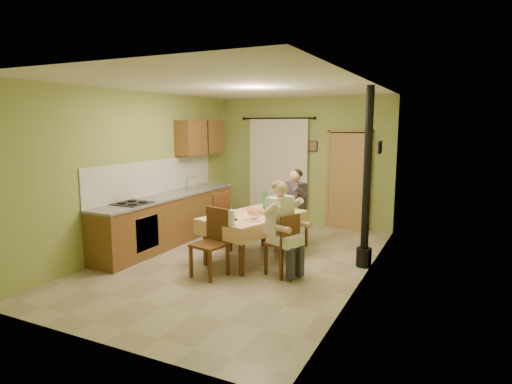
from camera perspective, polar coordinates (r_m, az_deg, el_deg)
The scene contains 17 objects.
floor at distance 7.14m, azimuth -2.18°, elevation -9.12°, with size 4.00×6.00×0.01m, color tan.
room_shell at distance 6.80m, azimuth -2.28°, elevation 5.61°, with size 4.04×6.04×2.82m.
kitchen_run at distance 8.24m, azimuth -11.44°, elevation -3.36°, with size 0.64×3.64×1.56m.
upper_cabinets at distance 9.18m, azimuth -7.37°, elevation 7.26°, with size 0.35×1.40×0.70m, color brown.
curtain at distance 9.69m, azimuth 2.94°, elevation 3.34°, with size 1.70×0.07×2.22m.
doorway at distance 9.24m, azimuth 12.11°, elevation 1.55°, with size 0.96×0.29×2.15m.
dining_table at distance 7.11m, azimuth -0.31°, elevation -5.99°, with size 1.43×1.93×0.76m.
tableware at distance 6.92m, azimuth -0.61°, elevation -2.72°, with size 0.67×1.62×0.33m.
chair_far at distance 7.91m, azimuth 4.94°, elevation -5.15°, with size 0.54×0.54×0.95m.
chair_near at distance 6.40m, azimuth -6.13°, elevation -8.62°, with size 0.51×0.51×1.00m.
chair_right at distance 6.41m, azimuth 3.47°, elevation -8.56°, with size 0.50×0.50×0.94m.
chair_left at distance 7.83m, azimuth -3.66°, elevation -5.28°, with size 0.51×0.51×0.99m.
man_far at distance 7.80m, azimuth 5.08°, elevation -0.93°, with size 0.65×0.63×1.39m.
man_right at distance 6.27m, azimuth 3.43°, elevation -3.38°, with size 0.59×0.65×1.39m.
stove_flue at distance 6.82m, azimuth 14.46°, elevation -1.39°, with size 0.24×0.24×2.80m.
picture_back at distance 9.44m, azimuth 7.64°, elevation 6.08°, with size 0.19×0.03×0.23m, color black.
picture_right at distance 7.30m, azimuth 16.20°, elevation 5.73°, with size 0.03×0.31×0.21m, color brown.
Camera 1 is at (3.19, -5.99, 2.23)m, focal length 30.00 mm.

